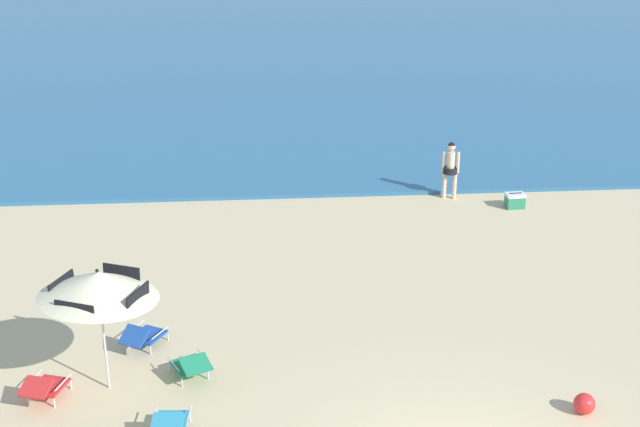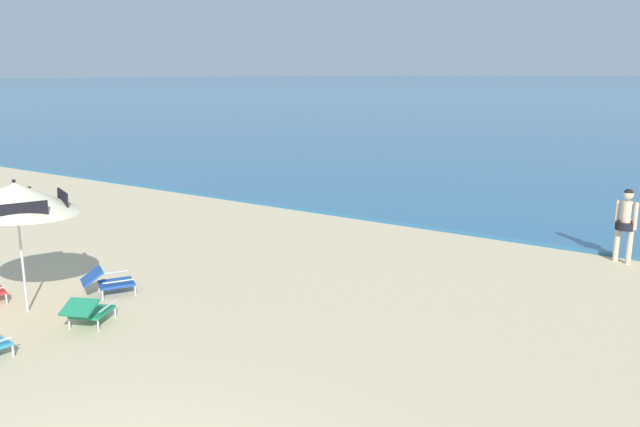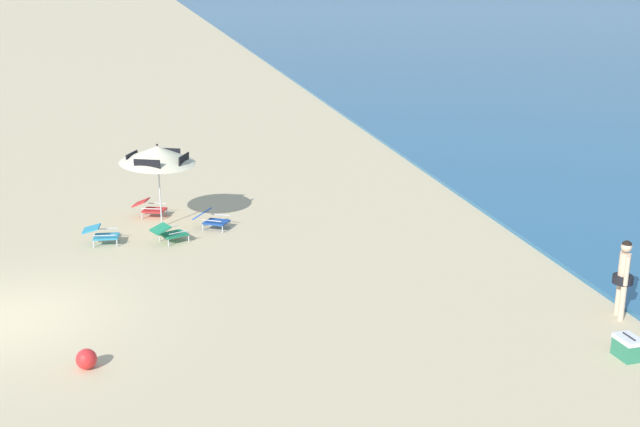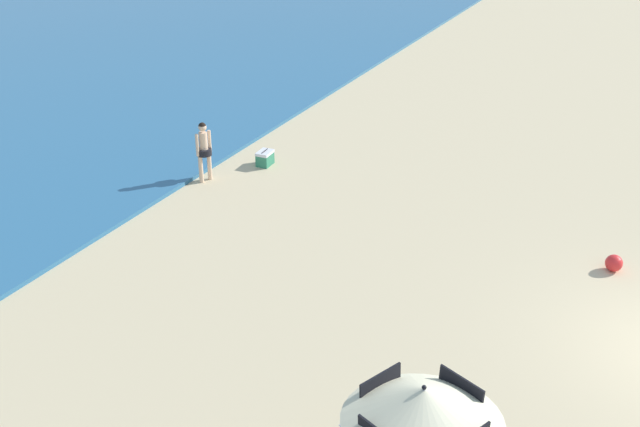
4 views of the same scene
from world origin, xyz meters
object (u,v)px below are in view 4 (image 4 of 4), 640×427
(beach_umbrella_striped_main, at_px, (423,404))
(beach_ball, at_px, (614,263))
(person_standing_near_shore, at_px, (204,148))
(cooler_box, at_px, (265,158))

(beach_umbrella_striped_main, height_order, beach_ball, beach_umbrella_striped_main)
(person_standing_near_shore, distance_m, beach_ball, 10.20)
(beach_umbrella_striped_main, xyz_separation_m, person_standing_near_shore, (7.94, 8.79, -1.07))
(beach_umbrella_striped_main, xyz_separation_m, beach_ball, (7.99, -1.38, -1.82))
(person_standing_near_shore, bearing_deg, cooler_box, -27.79)
(cooler_box, bearing_deg, beach_ball, -99.45)
(beach_umbrella_striped_main, height_order, person_standing_near_shore, beach_umbrella_striped_main)
(beach_umbrella_striped_main, bearing_deg, cooler_box, 39.79)
(person_standing_near_shore, relative_size, beach_ball, 4.47)
(beach_ball, bearing_deg, cooler_box, 80.55)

